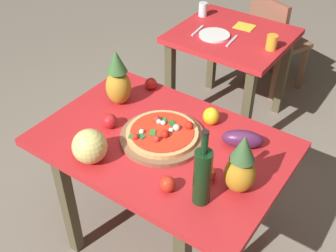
# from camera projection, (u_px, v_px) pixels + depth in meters

# --- Properties ---
(ground_plane) EXTENTS (10.00, 10.00, 0.00)m
(ground_plane) POSITION_uv_depth(u_px,v_px,m) (163.00, 234.00, 2.54)
(ground_plane) COLOR gray
(display_table) EXTENTS (1.22, 0.83, 0.75)m
(display_table) POSITION_uv_depth(u_px,v_px,m) (163.00, 155.00, 2.13)
(display_table) COLOR brown
(display_table) RESTS_ON ground_plane
(background_table) EXTENTS (0.80, 0.74, 0.75)m
(background_table) POSITION_uv_depth(u_px,v_px,m) (231.00, 50.00, 3.08)
(background_table) COLOR brown
(background_table) RESTS_ON ground_plane
(dining_chair) EXTENTS (0.52, 0.52, 0.85)m
(dining_chair) POSITION_uv_depth(u_px,v_px,m) (274.00, 39.00, 3.51)
(dining_chair) COLOR brown
(dining_chair) RESTS_ON ground_plane
(pizza_board) EXTENTS (0.42, 0.42, 0.02)m
(pizza_board) POSITION_uv_depth(u_px,v_px,m) (162.00, 137.00, 2.08)
(pizza_board) COLOR brown
(pizza_board) RESTS_ON display_table
(pizza) EXTENTS (0.36, 0.36, 0.06)m
(pizza) POSITION_uv_depth(u_px,v_px,m) (163.00, 133.00, 2.06)
(pizza) COLOR #E6A764
(pizza) RESTS_ON pizza_board
(wine_bottle) EXTENTS (0.08, 0.08, 0.37)m
(wine_bottle) POSITION_uv_depth(u_px,v_px,m) (202.00, 176.00, 1.68)
(wine_bottle) COLOR black
(wine_bottle) RESTS_ON display_table
(pineapple_left) EXTENTS (0.14, 0.14, 0.32)m
(pineapple_left) POSITION_uv_depth(u_px,v_px,m) (118.00, 80.00, 2.24)
(pineapple_left) COLOR #BE8B28
(pineapple_left) RESTS_ON display_table
(pineapple_right) EXTENTS (0.13, 0.13, 0.30)m
(pineapple_right) POSITION_uv_depth(u_px,v_px,m) (241.00, 166.00, 1.74)
(pineapple_right) COLOR #BE8121
(pineapple_right) RESTS_ON display_table
(melon) EXTENTS (0.16, 0.16, 0.16)m
(melon) POSITION_uv_depth(u_px,v_px,m) (90.00, 146.00, 1.92)
(melon) COLOR #DFD175
(melon) RESTS_ON display_table
(bell_pepper) EXTENTS (0.09, 0.09, 0.09)m
(bell_pepper) POSITION_uv_depth(u_px,v_px,m) (211.00, 116.00, 2.16)
(bell_pepper) COLOR yellow
(bell_pepper) RESTS_ON display_table
(eggplant) EXTENTS (0.22, 0.17, 0.09)m
(eggplant) POSITION_uv_depth(u_px,v_px,m) (242.00, 139.00, 2.01)
(eggplant) COLOR #512047
(eggplant) RESTS_ON display_table
(tomato_at_corner) EXTENTS (0.07, 0.07, 0.07)m
(tomato_at_corner) POSITION_uv_depth(u_px,v_px,m) (168.00, 184.00, 1.80)
(tomato_at_corner) COLOR red
(tomato_at_corner) RESTS_ON display_table
(tomato_by_bottle) EXTENTS (0.07, 0.07, 0.07)m
(tomato_by_bottle) POSITION_uv_depth(u_px,v_px,m) (208.00, 174.00, 1.85)
(tomato_by_bottle) COLOR red
(tomato_by_bottle) RESTS_ON display_table
(tomato_beside_pepper) EXTENTS (0.08, 0.08, 0.08)m
(tomato_beside_pepper) POSITION_uv_depth(u_px,v_px,m) (110.00, 121.00, 2.14)
(tomato_beside_pepper) COLOR red
(tomato_beside_pepper) RESTS_ON display_table
(tomato_near_board) EXTENTS (0.07, 0.07, 0.07)m
(tomato_near_board) POSITION_uv_depth(u_px,v_px,m) (151.00, 84.00, 2.42)
(tomato_near_board) COLOR red
(tomato_near_board) RESTS_ON display_table
(drinking_glass_juice) EXTENTS (0.07, 0.07, 0.10)m
(drinking_glass_juice) POSITION_uv_depth(u_px,v_px,m) (272.00, 42.00, 2.78)
(drinking_glass_juice) COLOR orange
(drinking_glass_juice) RESTS_ON background_table
(drinking_glass_water) EXTENTS (0.07, 0.07, 0.10)m
(drinking_glass_water) POSITION_uv_depth(u_px,v_px,m) (203.00, 9.00, 3.20)
(drinking_glass_water) COLOR silver
(drinking_glass_water) RESTS_ON background_table
(dinner_plate) EXTENTS (0.22, 0.22, 0.02)m
(dinner_plate) POSITION_uv_depth(u_px,v_px,m) (214.00, 35.00, 2.96)
(dinner_plate) COLOR white
(dinner_plate) RESTS_ON background_table
(fork_utensil) EXTENTS (0.03, 0.18, 0.01)m
(fork_utensil) POSITION_uv_depth(u_px,v_px,m) (198.00, 31.00, 3.03)
(fork_utensil) COLOR silver
(fork_utensil) RESTS_ON background_table
(knife_utensil) EXTENTS (0.03, 0.18, 0.01)m
(knife_utensil) POSITION_uv_depth(u_px,v_px,m) (232.00, 41.00, 2.90)
(knife_utensil) COLOR silver
(knife_utensil) RESTS_ON background_table
(napkin_folded) EXTENTS (0.15, 0.13, 0.01)m
(napkin_folded) POSITION_uv_depth(u_px,v_px,m) (244.00, 27.00, 3.08)
(napkin_folded) COLOR yellow
(napkin_folded) RESTS_ON background_table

